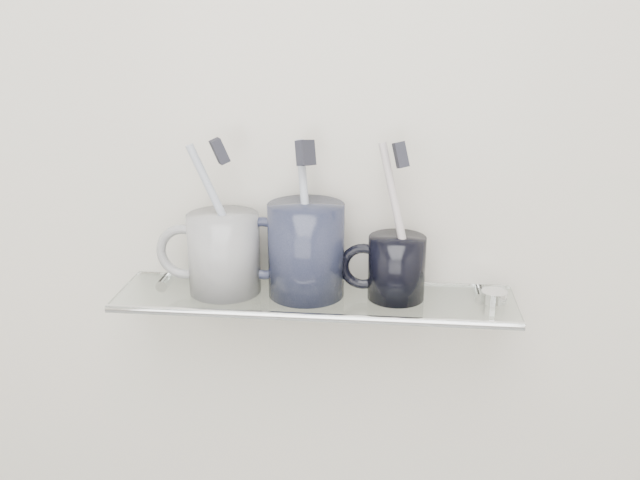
# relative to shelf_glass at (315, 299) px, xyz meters

# --- Properties ---
(wall_back) EXTENTS (2.50, 0.00, 2.50)m
(wall_back) POSITION_rel_shelf_glass_xyz_m (0.00, 0.06, 0.15)
(wall_back) COLOR beige
(wall_back) RESTS_ON ground
(shelf_glass) EXTENTS (0.50, 0.12, 0.01)m
(shelf_glass) POSITION_rel_shelf_glass_xyz_m (0.00, 0.00, 0.00)
(shelf_glass) COLOR silver
(shelf_glass) RESTS_ON wall_back
(shelf_rail) EXTENTS (0.50, 0.01, 0.01)m
(shelf_rail) POSITION_rel_shelf_glass_xyz_m (0.00, -0.06, 0.00)
(shelf_rail) COLOR silver
(shelf_rail) RESTS_ON shelf_glass
(bracket_left) EXTENTS (0.02, 0.03, 0.02)m
(bracket_left) POSITION_rel_shelf_glass_xyz_m (-0.21, 0.05, -0.01)
(bracket_left) COLOR silver
(bracket_left) RESTS_ON wall_back
(bracket_right) EXTENTS (0.02, 0.03, 0.02)m
(bracket_right) POSITION_rel_shelf_glass_xyz_m (0.21, 0.05, -0.01)
(bracket_right) COLOR silver
(bracket_right) RESTS_ON wall_back
(mug_left) EXTENTS (0.10, 0.10, 0.10)m
(mug_left) POSITION_rel_shelf_glass_xyz_m (-0.12, 0.00, 0.05)
(mug_left) COLOR silver
(mug_left) RESTS_ON shelf_glass
(mug_left_handle) EXTENTS (0.07, 0.01, 0.07)m
(mug_left_handle) POSITION_rel_shelf_glass_xyz_m (-0.17, 0.00, 0.05)
(mug_left_handle) COLOR silver
(mug_left_handle) RESTS_ON mug_left
(toothbrush_left) EXTENTS (0.08, 0.03, 0.18)m
(toothbrush_left) POSITION_rel_shelf_glass_xyz_m (-0.12, 0.00, 0.10)
(toothbrush_left) COLOR #9AA7C0
(toothbrush_left) RESTS_ON mug_left
(bristles_left) EXTENTS (0.03, 0.03, 0.03)m
(bristles_left) POSITION_rel_shelf_glass_xyz_m (-0.12, 0.00, 0.19)
(bristles_left) COLOR black
(bristles_left) RESTS_ON toothbrush_left
(mug_center) EXTENTS (0.12, 0.12, 0.12)m
(mug_center) POSITION_rel_shelf_glass_xyz_m (-0.01, 0.00, 0.06)
(mug_center) COLOR black
(mug_center) RESTS_ON shelf_glass
(mug_center_handle) EXTENTS (0.08, 0.01, 0.08)m
(mug_center_handle) POSITION_rel_shelf_glass_xyz_m (-0.06, 0.00, 0.06)
(mug_center_handle) COLOR black
(mug_center_handle) RESTS_ON mug_center
(toothbrush_center) EXTENTS (0.03, 0.06, 0.19)m
(toothbrush_center) POSITION_rel_shelf_glass_xyz_m (-0.01, 0.00, 0.10)
(toothbrush_center) COLOR #909AB2
(toothbrush_center) RESTS_ON mug_center
(bristles_center) EXTENTS (0.03, 0.03, 0.03)m
(bristles_center) POSITION_rel_shelf_glass_xyz_m (-0.01, 0.00, 0.19)
(bristles_center) COLOR black
(bristles_center) RESTS_ON toothbrush_center
(mug_right) EXTENTS (0.09, 0.09, 0.08)m
(mug_right) POSITION_rel_shelf_glass_xyz_m (0.10, 0.00, 0.04)
(mug_right) COLOR black
(mug_right) RESTS_ON shelf_glass
(mug_right_handle) EXTENTS (0.06, 0.01, 0.06)m
(mug_right_handle) POSITION_rel_shelf_glass_xyz_m (0.06, 0.00, 0.04)
(mug_right_handle) COLOR black
(mug_right_handle) RESTS_ON mug_right
(toothbrush_right) EXTENTS (0.06, 0.05, 0.19)m
(toothbrush_right) POSITION_rel_shelf_glass_xyz_m (0.10, 0.00, 0.10)
(toothbrush_right) COLOR #BCA3A0
(toothbrush_right) RESTS_ON mug_right
(bristles_right) EXTENTS (0.02, 0.03, 0.04)m
(bristles_right) POSITION_rel_shelf_glass_xyz_m (0.10, 0.00, 0.19)
(bristles_right) COLOR black
(bristles_right) RESTS_ON toothbrush_right
(chrome_cap) EXTENTS (0.03, 0.03, 0.01)m
(chrome_cap) POSITION_rel_shelf_glass_xyz_m (0.22, 0.00, 0.01)
(chrome_cap) COLOR silver
(chrome_cap) RESTS_ON shelf_glass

